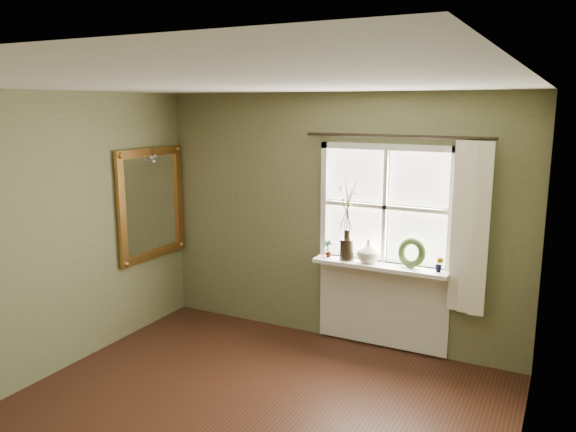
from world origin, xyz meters
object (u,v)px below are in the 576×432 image
(dark_jug, at_px, (347,249))
(gilt_mirror, at_px, (151,203))
(cream_vase, at_px, (368,251))
(wreath, at_px, (412,256))

(dark_jug, distance_m, gilt_mirror, 2.23)
(cream_vase, bearing_deg, wreath, 5.36)
(cream_vase, xyz_separation_m, gilt_mirror, (-2.39, -0.42, 0.36))
(dark_jug, xyz_separation_m, wreath, (0.65, 0.04, 0.00))
(cream_vase, relative_size, wreath, 0.80)
(dark_jug, relative_size, cream_vase, 0.91)
(cream_vase, height_order, wreath, wreath)
(cream_vase, relative_size, gilt_mirror, 0.19)
(gilt_mirror, bearing_deg, cream_vase, 9.97)
(wreath, height_order, gilt_mirror, gilt_mirror)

